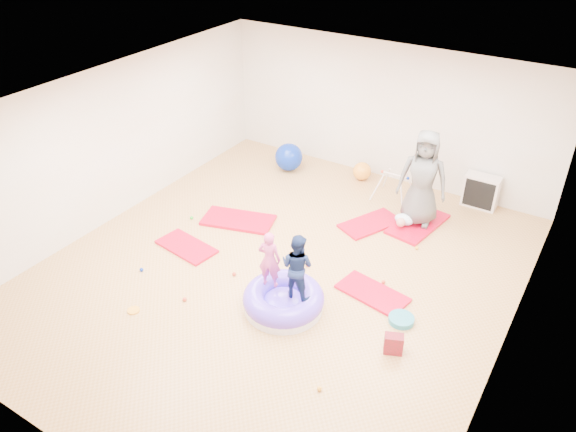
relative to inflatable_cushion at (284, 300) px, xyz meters
The scene contains 19 objects.
room 1.54m from the inflatable_cushion, 127.88° to the left, with size 7.01×8.01×2.81m.
gym_mat_front_left 2.30m from the inflatable_cushion, 169.14° to the left, with size 1.07×0.53×0.04m, color red.
gym_mat_mid_left 2.56m from the inflatable_cushion, 141.47° to the left, with size 1.30×0.65×0.05m, color red.
gym_mat_center_back 2.78m from the inflatable_cushion, 87.42° to the left, with size 1.13×0.56×0.05m, color red.
gym_mat_right 1.40m from the inflatable_cushion, 44.86° to the left, with size 1.08×0.54×0.04m, color red.
gym_mat_rear_right 3.34m from the inflatable_cushion, 74.90° to the left, with size 1.29×0.65×0.05m, color red.
inflatable_cushion is the anchor object (origin of this frame).
child_pink 0.72m from the inflatable_cushion, behind, with size 0.34×0.22×0.92m, color #CF478A.
child_navy 0.74m from the inflatable_cushion, 16.70° to the left, with size 0.50×0.39×1.03m, color #13204B.
adult_caregiver 3.46m from the inflatable_cushion, 75.74° to the left, with size 0.87×0.56×1.77m, color #535353.
infant 3.07m from the inflatable_cushion, 77.52° to the left, with size 0.35×0.36×0.21m.
ball_pit_balls 0.78m from the inflatable_cushion, 135.63° to the left, with size 4.05×3.62×0.06m.
exercise_ball_blue 4.52m from the inflatable_cushion, 120.88° to the left, with size 0.59×0.59×0.59m, color #0928A2.
exercise_ball_orange 4.38m from the inflatable_cushion, 100.30° to the left, with size 0.38×0.38×0.38m, color orange.
infant_play_gym 3.90m from the inflatable_cushion, 88.66° to the left, with size 0.71×0.67×0.54m.
cube_shelf 4.78m from the inflatable_cushion, 70.28° to the left, with size 0.64×0.32×0.64m.
balance_disc 1.73m from the inflatable_cushion, 21.98° to the left, with size 0.37×0.37×0.08m, color teal.
backpack 1.73m from the inflatable_cushion, ahead, with size 0.25×0.15×0.29m, color red.
yellow_toy 2.22m from the inflatable_cushion, 146.25° to the right, with size 0.18×0.18×0.03m, color gold.
Camera 1 is at (3.97, -6.07, 5.55)m, focal length 35.00 mm.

